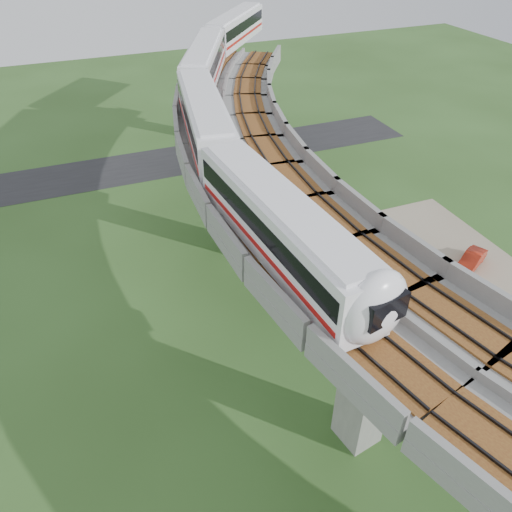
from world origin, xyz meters
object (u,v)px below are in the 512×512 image
object	(u,v)px
metro_train	(228,89)
car_white	(457,371)
car_dark	(382,243)
car_red	(472,260)

from	to	relation	value
metro_train	car_white	size ratio (longest dim) A/B	17.88
car_white	car_dark	world-z (taller)	car_dark
car_white	metro_train	bearing A→B (deg)	95.08
car_dark	metro_train	bearing A→B (deg)	40.36
car_red	car_dark	distance (m)	7.55
car_white	car_dark	distance (m)	14.66
car_white	car_red	world-z (taller)	car_red
metro_train	car_white	world-z (taller)	metro_train
car_red	car_white	bearing A→B (deg)	-73.06
metro_train	car_dark	distance (m)	19.20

